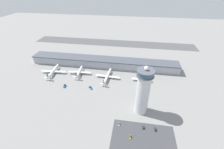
{
  "coord_description": "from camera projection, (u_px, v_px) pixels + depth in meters",
  "views": [
    {
      "loc": [
        52.74,
        -162.67,
        135.69
      ],
      "look_at": [
        22.24,
        29.01,
        10.15
      ],
      "focal_mm": 24.0,
      "sensor_mm": 36.0,
      "label": 1
    }
  ],
  "objects": [
    {
      "name": "ground_plane",
      "position": [
        94.0,
        90.0,
        215.54
      ],
      "size": [
        1000.0,
        1000.0,
        0.0
      ],
      "primitive_type": "plane",
      "color": "gray"
    },
    {
      "name": "terminal_building",
      "position": [
        103.0,
        62.0,
        269.36
      ],
      "size": [
        260.84,
        25.0,
        15.37
      ],
      "color": "#A3A8B2",
      "rests_on": "ground"
    },
    {
      "name": "runway_strip",
      "position": [
        113.0,
        43.0,
        371.02
      ],
      "size": [
        391.25,
        44.0,
        0.01
      ],
      "primitive_type": "cube",
      "color": "#515154",
      "rests_on": "ground"
    },
    {
      "name": "control_tower",
      "position": [
        143.0,
        91.0,
        165.73
      ],
      "size": [
        18.76,
        18.76,
        61.85
      ],
      "color": "silver",
      "rests_on": "ground"
    },
    {
      "name": "parking_lot_surface",
      "position": [
        143.0,
        139.0,
        149.91
      ],
      "size": [
        64.0,
        40.0,
        0.01
      ],
      "primitive_type": "cube",
      "color": "#424247",
      "rests_on": "ground"
    },
    {
      "name": "airplane_gate_alpha",
      "position": [
        53.0,
        71.0,
        250.2
      ],
      "size": [
        42.01,
        42.25,
        13.87
      ],
      "color": "white",
      "rests_on": "ground"
    },
    {
      "name": "airplane_gate_bravo",
      "position": [
        79.0,
        72.0,
        247.76
      ],
      "size": [
        37.43,
        33.94,
        14.15
      ],
      "color": "silver",
      "rests_on": "ground"
    },
    {
      "name": "airplane_gate_charlie",
      "position": [
        107.0,
        76.0,
        238.09
      ],
      "size": [
        38.87,
        45.8,
        12.38
      ],
      "color": "white",
      "rests_on": "ground"
    },
    {
      "name": "airplane_gate_delta",
      "position": [
        142.0,
        79.0,
        230.83
      ],
      "size": [
        30.03,
        42.53,
        13.05
      ],
      "color": "white",
      "rests_on": "ground"
    },
    {
      "name": "service_truck_catering",
      "position": [
        147.0,
        92.0,
        210.09
      ],
      "size": [
        2.56,
        6.15,
        2.52
      ],
      "color": "black",
      "rests_on": "ground"
    },
    {
      "name": "service_truck_fuel",
      "position": [
        91.0,
        88.0,
        218.1
      ],
      "size": [
        7.32,
        7.35,
        2.77
      ],
      "color": "black",
      "rests_on": "ground"
    },
    {
      "name": "service_truck_baggage",
      "position": [
        65.0,
        86.0,
        221.66
      ],
      "size": [
        3.78,
        7.36,
        3.02
      ],
      "color": "black",
      "rests_on": "ground"
    },
    {
      "name": "car_yellow_taxi",
      "position": [
        155.0,
        129.0,
        158.57
      ],
      "size": [
        1.92,
        4.74,
        1.59
      ],
      "color": "black",
      "rests_on": "ground"
    },
    {
      "name": "car_red_hatchback",
      "position": [
        130.0,
        137.0,
        151.11
      ],
      "size": [
        1.79,
        4.64,
        1.59
      ],
      "color": "black",
      "rests_on": "ground"
    },
    {
      "name": "car_maroon_suv",
      "position": [
        119.0,
        124.0,
        164.4
      ],
      "size": [
        1.84,
        4.03,
        1.57
      ],
      "color": "black",
      "rests_on": "ground"
    },
    {
      "name": "car_green_van",
      "position": [
        144.0,
        128.0,
        160.5
      ],
      "size": [
        1.85,
        4.34,
        1.6
      ],
      "color": "black",
      "rests_on": "ground"
    }
  ]
}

